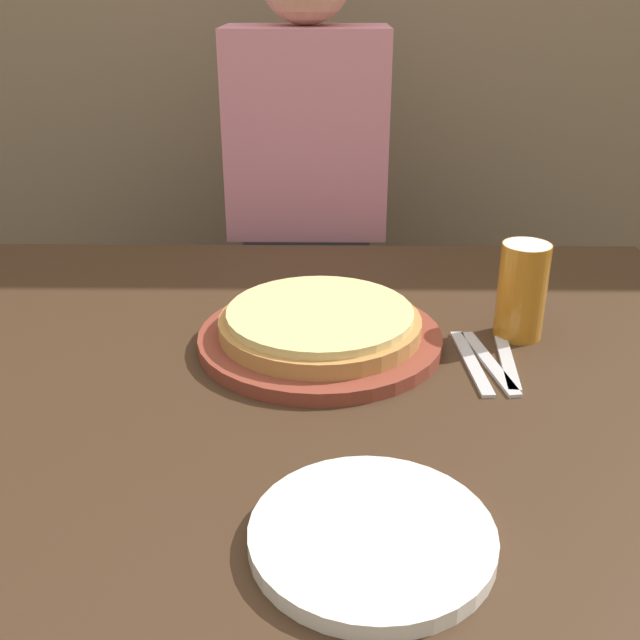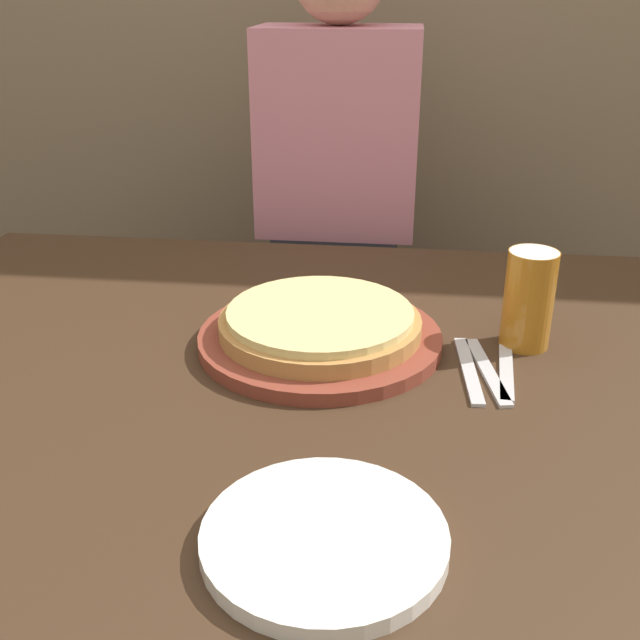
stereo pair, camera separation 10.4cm
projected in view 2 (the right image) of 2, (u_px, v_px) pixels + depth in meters
name	position (u px, v px, depth m)	size (l,w,h in m)	color
dining_table	(287.00, 561.00, 1.19)	(1.34, 1.02, 0.71)	#3D2819
pizza_on_board	(320.00, 330.00, 1.08)	(0.35, 0.35, 0.06)	brown
beer_glass	(529.00, 295.00, 1.06)	(0.07, 0.07, 0.14)	#B7701E
dinner_plate	(324.00, 538.00, 0.70)	(0.23, 0.23, 0.02)	white
fork	(469.00, 370.00, 1.01)	(0.03, 0.19, 0.00)	silver
dinner_knife	(487.00, 371.00, 1.01)	(0.05, 0.19, 0.00)	silver
spoon	(506.00, 372.00, 1.01)	(0.03, 0.16, 0.00)	silver
diner_person	(337.00, 248.00, 1.68)	(0.33, 0.20, 1.30)	#33333D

